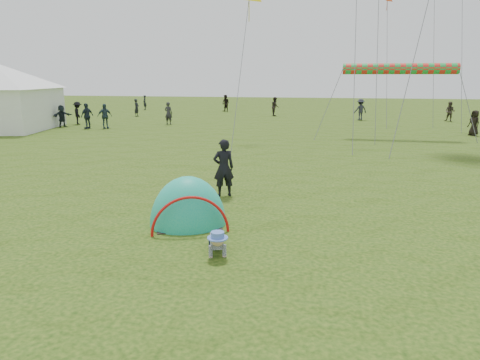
# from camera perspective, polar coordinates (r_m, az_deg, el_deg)

# --- Properties ---
(ground) EXTENTS (140.00, 140.00, 0.00)m
(ground) POSITION_cam_1_polar(r_m,az_deg,el_deg) (9.15, -0.72, -9.55)
(ground) COLOR #14350B
(crawling_toddler) EXTENTS (0.75, 0.90, 0.59)m
(crawling_toddler) POSITION_cam_1_polar(r_m,az_deg,el_deg) (8.93, -3.09, -8.13)
(crawling_toddler) COLOR black
(crawling_toddler) RESTS_ON ground
(popup_tent) EXTENTS (2.34, 2.16, 2.45)m
(popup_tent) POSITION_cam_1_polar(r_m,az_deg,el_deg) (10.85, -6.89, -5.86)
(popup_tent) COLOR #0DA48E
(popup_tent) RESTS_ON ground
(standing_adult) EXTENTS (0.77, 0.66, 1.77)m
(standing_adult) POSITION_cam_1_polar(r_m,az_deg,el_deg) (13.08, -2.19, 1.63)
(standing_adult) COLOR black
(standing_adult) RESTS_ON ground
(crowd_person_0) EXTENTS (0.43, 0.62, 1.61)m
(crowd_person_0) POSITION_cam_1_polar(r_m,az_deg,el_deg) (41.45, -13.62, 9.35)
(crowd_person_0) COLOR black
(crowd_person_0) RESTS_ON ground
(crowd_person_1) EXTENTS (1.06, 0.98, 1.76)m
(crowd_person_1) POSITION_cam_1_polar(r_m,az_deg,el_deg) (45.98, -1.92, 10.19)
(crowd_person_1) COLOR black
(crowd_person_1) RESTS_ON ground
(crowd_person_2) EXTENTS (1.02, 1.04, 1.75)m
(crowd_person_2) POSITION_cam_1_polar(r_m,az_deg,el_deg) (32.20, -17.59, 8.12)
(crowd_person_2) COLOR #2C414B
(crowd_person_2) RESTS_ON ground
(crowd_person_3) EXTENTS (1.33, 1.11, 1.78)m
(crowd_person_3) POSITION_cam_1_polar(r_m,az_deg,el_deg) (38.24, 15.75, 9.03)
(crowd_person_3) COLOR #24252F
(crowd_person_3) RESTS_ON ground
(crowd_person_4) EXTENTS (0.98, 0.75, 1.78)m
(crowd_person_4) POSITION_cam_1_polar(r_m,az_deg,el_deg) (37.21, -23.38, 8.32)
(crowd_person_4) COLOR black
(crowd_person_4) RESTS_ON ground
(crowd_person_5) EXTENTS (1.61, 1.08, 1.67)m
(crowd_person_5) POSITION_cam_1_polar(r_m,az_deg,el_deg) (39.63, -23.89, 8.45)
(crowd_person_5) COLOR #252C37
(crowd_person_5) RESTS_ON ground
(crowd_person_6) EXTENTS (0.64, 0.70, 1.60)m
(crowd_person_6) POSITION_cam_1_polar(r_m,az_deg,el_deg) (49.89, -12.59, 10.05)
(crowd_person_6) COLOR black
(crowd_person_6) RESTS_ON ground
(crowd_person_7) EXTENTS (0.81, 0.96, 1.76)m
(crowd_person_7) POSITION_cam_1_polar(r_m,az_deg,el_deg) (41.04, 4.70, 9.75)
(crowd_person_7) COLOR black
(crowd_person_7) RESTS_ON ground
(crowd_person_8) EXTENTS (0.75, 1.13, 1.79)m
(crowd_person_8) POSITION_cam_1_polar(r_m,az_deg,el_deg) (32.51, -19.71, 8.04)
(crowd_person_8) COLOR #212C39
(crowd_person_8) RESTS_ON ground
(crowd_person_9) EXTENTS (1.19, 1.29, 1.74)m
(crowd_person_9) POSITION_cam_1_polar(r_m,az_deg,el_deg) (35.75, -20.81, 8.35)
(crowd_person_9) COLOR black
(crowd_person_9) RESTS_ON ground
(crowd_person_10) EXTENTS (0.81, 0.92, 1.58)m
(crowd_person_10) POSITION_cam_1_polar(r_m,az_deg,el_deg) (30.71, 28.75, 6.69)
(crowd_person_10) COLOR black
(crowd_person_10) RESTS_ON ground
(crowd_person_11) EXTENTS (1.08, 1.55, 1.61)m
(crowd_person_11) POSITION_cam_1_polar(r_m,az_deg,el_deg) (34.17, -22.65, 7.87)
(crowd_person_11) COLOR black
(crowd_person_11) RESTS_ON ground
(crowd_person_12) EXTENTS (0.67, 0.48, 1.72)m
(crowd_person_12) POSITION_cam_1_polar(r_m,az_deg,el_deg) (33.90, -9.52, 8.77)
(crowd_person_12) COLOR #27252B
(crowd_person_12) RESTS_ON ground
(crowd_person_13) EXTENTS (0.99, 0.95, 1.61)m
(crowd_person_13) POSITION_cam_1_polar(r_m,az_deg,el_deg) (39.71, 26.20, 8.19)
(crowd_person_13) COLOR #3A3129
(crowd_person_13) RESTS_ON ground
(rainbow_tube_kite) EXTENTS (6.49, 0.64, 0.64)m
(rainbow_tube_kite) POSITION_cam_1_polar(r_m,az_deg,el_deg) (27.58, 20.50, 13.73)
(rainbow_tube_kite) COLOR red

